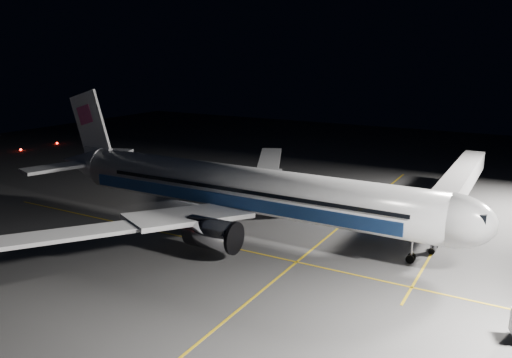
{
  "coord_description": "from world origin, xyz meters",
  "views": [
    {
      "loc": [
        30.65,
        -50.86,
        21.39
      ],
      "look_at": [
        0.09,
        2.62,
        6.0
      ],
      "focal_mm": 35.0,
      "sensor_mm": 36.0,
      "label": 1
    }
  ],
  "objects_px": {
    "safety_cone_a": "(236,214)",
    "safety_cone_c": "(269,208)",
    "jet_bridge": "(456,185)",
    "baggage_tug": "(212,189)",
    "airliner": "(237,189)",
    "safety_cone_b": "(318,211)"
  },
  "relations": [
    {
      "from": "safety_cone_a",
      "to": "safety_cone_c",
      "type": "height_order",
      "value": "safety_cone_a"
    },
    {
      "from": "jet_bridge",
      "to": "baggage_tug",
      "type": "bearing_deg",
      "value": -169.25
    },
    {
      "from": "baggage_tug",
      "to": "safety_cone_a",
      "type": "distance_m",
      "value": 11.73
    },
    {
      "from": "airliner",
      "to": "safety_cone_c",
      "type": "height_order",
      "value": "airliner"
    },
    {
      "from": "baggage_tug",
      "to": "jet_bridge",
      "type": "bearing_deg",
      "value": 19.76
    },
    {
      "from": "airliner",
      "to": "jet_bridge",
      "type": "distance_m",
      "value": 29.31
    },
    {
      "from": "safety_cone_c",
      "to": "airliner",
      "type": "bearing_deg",
      "value": -88.03
    },
    {
      "from": "airliner",
      "to": "safety_cone_c",
      "type": "bearing_deg",
      "value": 91.97
    },
    {
      "from": "jet_bridge",
      "to": "safety_cone_a",
      "type": "relative_size",
      "value": 52.43
    },
    {
      "from": "airliner",
      "to": "safety_cone_a",
      "type": "height_order",
      "value": "airliner"
    },
    {
      "from": "jet_bridge",
      "to": "safety_cone_c",
      "type": "relative_size",
      "value": 57.38
    },
    {
      "from": "airliner",
      "to": "safety_cone_b",
      "type": "xyz_separation_m",
      "value": [
        6.42,
        10.96,
        -4.89
      ]
    },
    {
      "from": "jet_bridge",
      "to": "safety_cone_b",
      "type": "bearing_deg",
      "value": -156.94
    },
    {
      "from": "airliner",
      "to": "safety_cone_c",
      "type": "distance_m",
      "value": 10.05
    },
    {
      "from": "safety_cone_b",
      "to": "airliner",
      "type": "bearing_deg",
      "value": -120.33
    },
    {
      "from": "airliner",
      "to": "jet_bridge",
      "type": "xyz_separation_m",
      "value": [
        23.08,
        18.06,
        -0.58
      ]
    },
    {
      "from": "baggage_tug",
      "to": "safety_cone_b",
      "type": "relative_size",
      "value": 4.88
    },
    {
      "from": "safety_cone_c",
      "to": "jet_bridge",
      "type": "bearing_deg",
      "value": 21.61
    },
    {
      "from": "jet_bridge",
      "to": "safety_cone_b",
      "type": "xyz_separation_m",
      "value": [
        -16.66,
        -7.09,
        -4.3
      ]
    },
    {
      "from": "jet_bridge",
      "to": "baggage_tug",
      "type": "distance_m",
      "value": 35.68
    },
    {
      "from": "airliner",
      "to": "safety_cone_b",
      "type": "relative_size",
      "value": 110.43
    },
    {
      "from": "safety_cone_c",
      "to": "safety_cone_b",
      "type": "bearing_deg",
      "value": 17.9
    }
  ]
}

